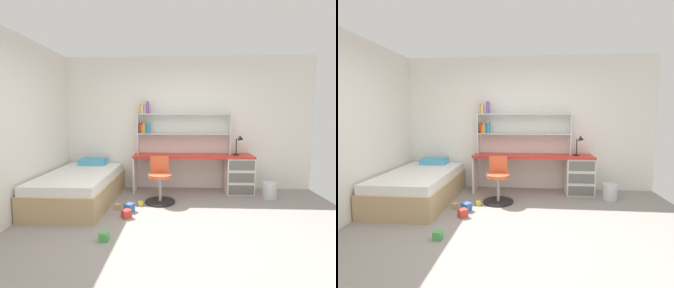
% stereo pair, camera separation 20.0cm
% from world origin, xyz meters
% --- Properties ---
extents(ground_plane, '(5.43, 5.62, 0.02)m').
position_xyz_m(ground_plane, '(0.00, 0.00, -0.01)').
color(ground_plane, gray).
extents(room_shell, '(5.43, 5.62, 2.66)m').
position_xyz_m(room_shell, '(-1.14, 1.15, 1.33)').
color(room_shell, white).
rests_on(room_shell, ground_plane).
extents(desk, '(2.29, 0.51, 0.73)m').
position_xyz_m(desk, '(0.97, 2.03, 0.42)').
color(desk, red).
rests_on(desk, ground_plane).
extents(bookshelf_hutch, '(1.83, 0.22, 1.03)m').
position_xyz_m(bookshelf_hutch, '(-0.07, 2.17, 1.32)').
color(bookshelf_hutch, silver).
rests_on(bookshelf_hutch, desk).
extents(desk_lamp, '(0.20, 0.16, 0.38)m').
position_xyz_m(desk_lamp, '(1.24, 2.02, 0.99)').
color(desk_lamp, black).
rests_on(desk_lamp, desk).
extents(swivel_chair, '(0.52, 0.52, 0.79)m').
position_xyz_m(swivel_chair, '(-0.25, 1.39, 0.31)').
color(swivel_chair, black).
rests_on(swivel_chair, ground_plane).
extents(bed_platform, '(1.13, 1.96, 0.64)m').
position_xyz_m(bed_platform, '(-1.63, 1.32, 0.26)').
color(bed_platform, tan).
rests_on(bed_platform, ground_plane).
extents(waste_bin, '(0.25, 0.25, 0.29)m').
position_xyz_m(waste_bin, '(1.71, 1.68, 0.14)').
color(waste_bin, silver).
rests_on(waste_bin, ground_plane).
extents(toy_block_red_0, '(0.17, 0.17, 0.12)m').
position_xyz_m(toy_block_red_0, '(-0.69, 0.65, 0.06)').
color(toy_block_red_0, red).
rests_on(toy_block_red_0, ground_plane).
extents(toy_block_blue_1, '(0.17, 0.17, 0.13)m').
position_xyz_m(toy_block_blue_1, '(-0.70, 0.90, 0.06)').
color(toy_block_blue_1, '#3860B7').
rests_on(toy_block_blue_1, ground_plane).
extents(toy_block_yellow_2, '(0.10, 0.10, 0.08)m').
position_xyz_m(toy_block_yellow_2, '(-0.56, 1.19, 0.04)').
color(toy_block_yellow_2, gold).
rests_on(toy_block_yellow_2, ground_plane).
extents(toy_block_green_3, '(0.11, 0.11, 0.10)m').
position_xyz_m(toy_block_green_3, '(-0.81, -0.06, 0.05)').
color(toy_block_green_3, '#479E51').
rests_on(toy_block_green_3, ground_plane).
extents(toy_block_natural_4, '(0.12, 0.12, 0.09)m').
position_xyz_m(toy_block_natural_4, '(-0.90, 0.99, 0.04)').
color(toy_block_natural_4, tan).
rests_on(toy_block_natural_4, ground_plane).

